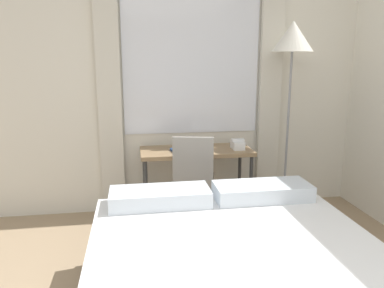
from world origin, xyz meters
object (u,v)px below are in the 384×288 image
object	(u,v)px
desk	(196,156)
telephone	(238,145)
standing_lamp	(292,46)
desk_chair	(194,175)
book	(184,150)

from	to	relation	value
desk	telephone	world-z (taller)	telephone
standing_lamp	telephone	size ratio (longest dim) A/B	11.46
desk	telephone	size ratio (longest dim) A/B	6.48
desk	desk_chair	distance (m)	0.26
desk	standing_lamp	distance (m)	1.47
desk_chair	standing_lamp	distance (m)	1.63
desk	desk_chair	world-z (taller)	desk_chair
standing_lamp	desk_chair	bearing A→B (deg)	-167.41
desk	standing_lamp	size ratio (longest dim) A/B	0.56
desk	telephone	bearing A→B (deg)	-6.17
desk	desk_chair	bearing A→B (deg)	-106.02
telephone	book	world-z (taller)	telephone
desk_chair	book	size ratio (longest dim) A/B	3.53
desk	book	world-z (taller)	book
desk	standing_lamp	bearing A→B (deg)	0.64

